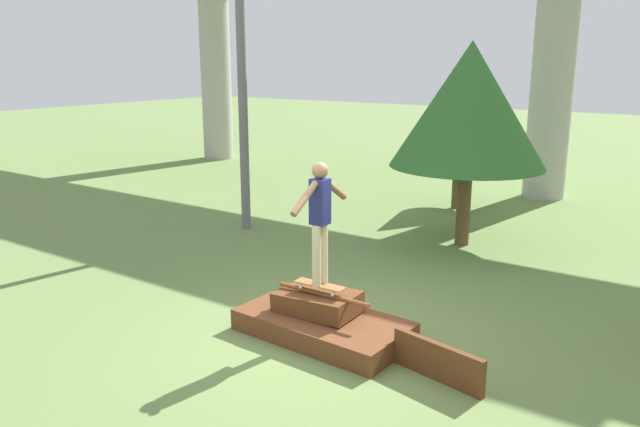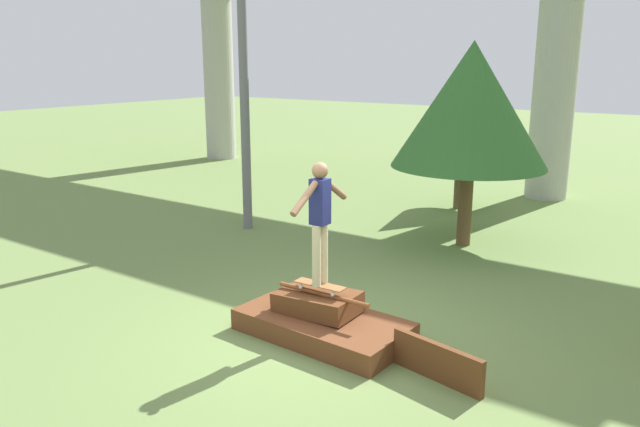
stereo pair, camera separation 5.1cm
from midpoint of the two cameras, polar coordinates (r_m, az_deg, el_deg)
ground_plane at (r=8.73m, az=0.09°, el=-11.15°), size 80.00×80.00×0.00m
scrap_pile at (r=8.67m, az=-0.01°, el=-9.79°), size 2.39×1.32×0.64m
scrap_plank_loose at (r=7.68m, az=10.50°, el=-13.16°), size 1.25×0.33×0.46m
skateboard at (r=8.51m, az=-0.17°, el=-6.57°), size 0.75×0.22×0.09m
skater at (r=8.22m, az=-0.18°, el=-0.09°), size 0.23×1.26×1.67m
utility_pole at (r=13.60m, az=-7.28°, el=13.43°), size 1.30×0.20×6.94m
tree_behind_left at (r=12.62m, az=13.38°, el=9.61°), size 3.05×3.05×4.05m
tree_behind_right at (r=15.92m, az=12.48°, el=6.96°), size 1.56×1.56×2.78m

